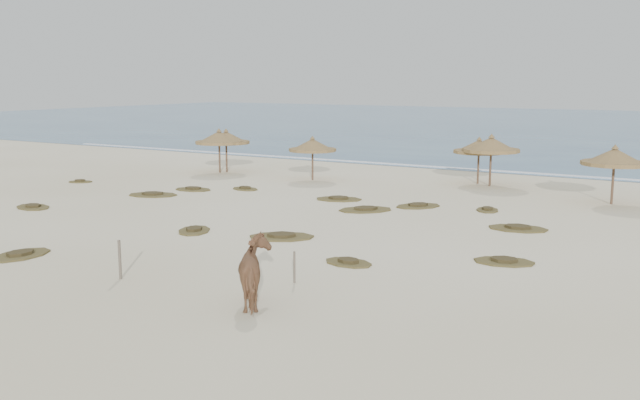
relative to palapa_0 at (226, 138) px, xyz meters
The scene contains 27 objects.
ground 20.53m from the palapa_0, 55.53° to the right, with size 160.00×160.00×0.00m, color #EEE3C4.
ocean 59.34m from the palapa_0, 78.77° to the left, with size 200.00×100.00×0.01m, color #2A5180.
foam_line 14.91m from the palapa_0, 38.43° to the left, with size 70.00×0.60×0.01m, color silver.
palapa_0 is the anchor object (origin of this frame).
palapa_1 0.52m from the palapa_0, 110.29° to the right, with size 3.85×3.85×2.82m.
palapa_2 6.60m from the palapa_0, ahead, with size 3.21×3.21×2.60m.
palapa_3 15.80m from the palapa_0, 11.35° to the left, with size 3.53×3.53×2.68m.
palapa_4 16.55m from the palapa_0, ahead, with size 3.21×3.21×2.91m.
palapa_5 23.10m from the palapa_0, ahead, with size 3.88×3.88×2.86m.
horse 27.58m from the palapa_0, 50.47° to the right, with size 0.97×2.13×1.80m, color #8F5F41.
fence_post_near 24.74m from the palapa_0, 59.44° to the right, with size 0.09×0.09×1.18m, color #675D4D.
fence_post_far 25.69m from the palapa_0, 47.74° to the right, with size 0.07×0.07×0.94m, color #675D4D.
scrub_0 14.91m from the palapa_0, 89.20° to the right, with size 2.31×1.83×0.16m.
scrub_1 9.86m from the palapa_0, 75.08° to the right, with size 2.98×2.45×0.16m.
scrub_2 18.14m from the palapa_0, 56.16° to the right, with size 2.00×2.23×0.16m.
scrub_3 15.84m from the palapa_0, 28.74° to the right, with size 2.90×2.91×0.16m.
scrub_4 25.81m from the palapa_0, 31.83° to the right, with size 2.24×1.75×0.16m.
scrub_5 22.46m from the palapa_0, 21.33° to the right, with size 2.57×1.91×0.16m.
scrub_6 7.83m from the palapa_0, 65.88° to the right, with size 2.21×1.58×0.16m.
scrub_7 16.52m from the palapa_0, 19.46° to the right, with size 2.47×2.64×0.16m.
scrub_8 9.35m from the palapa_0, 119.14° to the right, with size 1.64×1.42×0.16m.
scrub_9 19.72m from the palapa_0, 46.16° to the right, with size 2.95×2.62×0.16m.
scrub_10 19.28m from the palapa_0, 14.52° to the right, with size 1.41×1.74×0.16m.
scrub_11 22.38m from the palapa_0, 70.16° to the right, with size 1.44×2.19×0.16m.
scrub_12 24.00m from the palapa_0, 42.76° to the right, with size 1.81×1.30×0.16m.
scrub_13 12.83m from the palapa_0, 26.51° to the right, with size 2.66×2.16×0.16m.
scrub_14 7.84m from the palapa_0, 44.68° to the right, with size 1.86×1.45×0.16m.
Camera 1 is at (16.54, -19.08, 5.89)m, focal length 40.00 mm.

